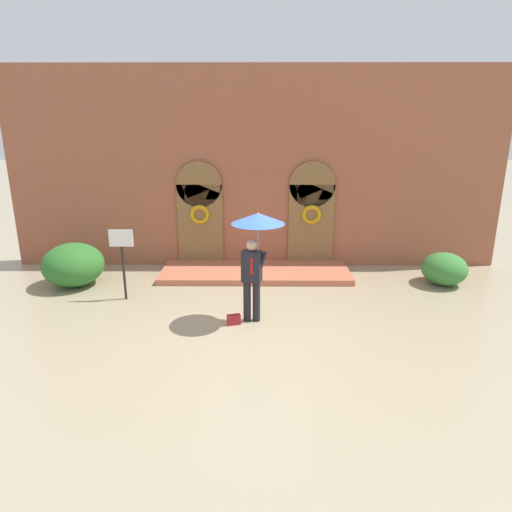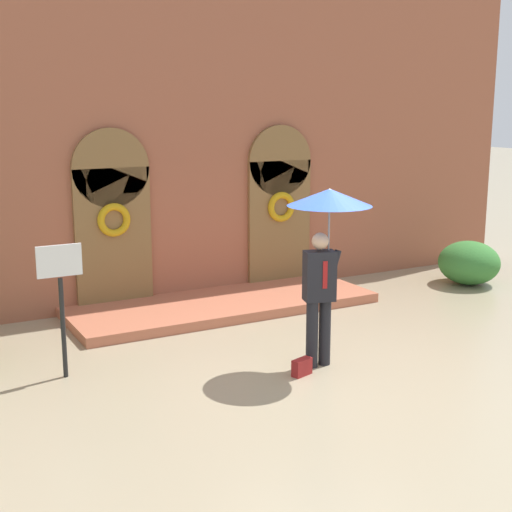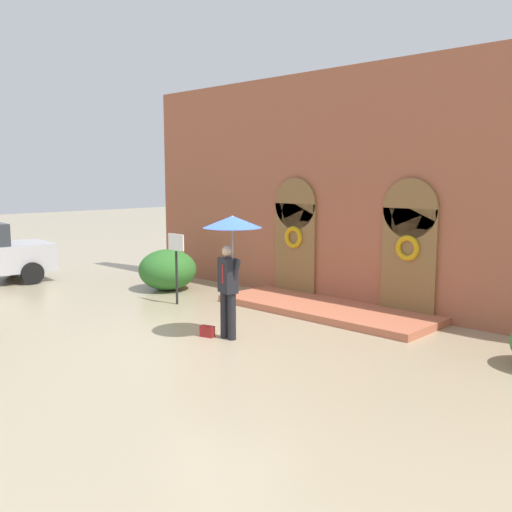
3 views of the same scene
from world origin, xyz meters
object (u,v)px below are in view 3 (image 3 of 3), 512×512
Objects in this scene: sign_post at (176,257)px; shrub_left at (168,270)px; person_with_umbrella at (231,240)px; handbag at (207,331)px.

sign_post is 1.09× the size of shrub_left.
person_with_umbrella is at bearing -24.45° from shrub_left.
handbag is 4.91m from shrub_left.
shrub_left is (-1.60, 0.96, -0.61)m from sign_post.
person_with_umbrella is 3.46m from sign_post.
shrub_left is at bearing 155.55° from person_with_umbrella.
sign_post is at bearing 135.52° from handbag.
person_with_umbrella is at bearing -20.85° from sign_post.
person_with_umbrella is 1.37× the size of sign_post.
sign_post reaches higher than handbag.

